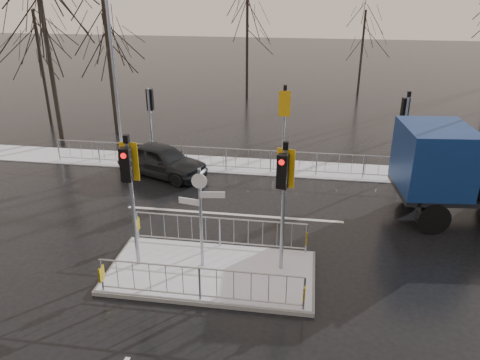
# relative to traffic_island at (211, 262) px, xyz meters

# --- Properties ---
(ground) EXTENTS (120.00, 120.00, 0.00)m
(ground) POSITION_rel_traffic_island_xyz_m (0.01, -0.01, -0.39)
(ground) COLOR black
(ground) RESTS_ON ground
(snow_verge) EXTENTS (30.00, 2.00, 0.04)m
(snow_verge) POSITION_rel_traffic_island_xyz_m (0.01, 8.59, -0.37)
(snow_verge) COLOR white
(snow_verge) RESTS_ON ground
(lane_markings) EXTENTS (8.00, 11.38, 0.01)m
(lane_markings) POSITION_rel_traffic_island_xyz_m (0.01, -0.34, -0.39)
(lane_markings) COLOR silver
(lane_markings) RESTS_ON ground
(traffic_island) EXTENTS (6.00, 3.04, 4.15)m
(traffic_island) POSITION_rel_traffic_island_xyz_m (0.00, 0.00, 0.00)
(traffic_island) COLOR slate
(traffic_island) RESTS_ON ground
(far_kerb_fixtures) EXTENTS (18.00, 0.65, 3.83)m
(far_kerb_fixtures) POSITION_rel_traffic_island_xyz_m (0.31, 8.08, 0.63)
(far_kerb_fixtures) COLOR #9AA0A8
(far_kerb_fixtures) RESTS_ON ground
(car_far_lane) EXTENTS (4.42, 3.04, 1.40)m
(car_far_lane) POSITION_rel_traffic_island_xyz_m (-3.64, 7.05, 0.31)
(car_far_lane) COLOR black
(car_far_lane) RESTS_ON ground
(flatbed_truck) EXTENTS (7.53, 3.35, 3.39)m
(flatbed_truck) POSITION_rel_traffic_island_xyz_m (7.93, 4.77, 1.41)
(flatbed_truck) COLOR black
(flatbed_truck) RESTS_ON ground
(tree_near_a) EXTENTS (4.75, 4.75, 8.97)m
(tree_near_a) POSITION_rel_traffic_island_xyz_m (-10.49, 10.99, 5.72)
(tree_near_a) COLOR black
(tree_near_a) RESTS_ON ground
(tree_near_b) EXTENTS (4.00, 4.00, 7.55)m
(tree_near_b) POSITION_rel_traffic_island_xyz_m (-7.99, 12.49, 4.76)
(tree_near_b) COLOR black
(tree_near_b) RESTS_ON ground
(tree_near_c) EXTENTS (3.50, 3.50, 6.61)m
(tree_near_c) POSITION_rel_traffic_island_xyz_m (-12.49, 13.49, 4.11)
(tree_near_c) COLOR black
(tree_near_c) RESTS_ON ground
(tree_far_a) EXTENTS (3.75, 3.75, 7.08)m
(tree_far_a) POSITION_rel_traffic_island_xyz_m (-1.99, 21.99, 4.43)
(tree_far_a) COLOR black
(tree_far_a) RESTS_ON ground
(tree_far_b) EXTENTS (3.25, 3.25, 6.14)m
(tree_far_b) POSITION_rel_traffic_island_xyz_m (6.01, 23.99, 3.79)
(tree_far_b) COLOR black
(tree_far_b) RESTS_ON ground
(street_lamp_left) EXTENTS (1.25, 0.18, 8.20)m
(street_lamp_left) POSITION_rel_traffic_island_xyz_m (-6.42, 9.49, 4.10)
(street_lamp_left) COLOR #9AA0A8
(street_lamp_left) RESTS_ON ground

